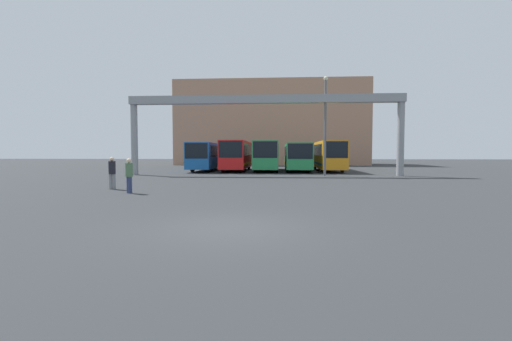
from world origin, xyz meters
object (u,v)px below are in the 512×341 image
at_px(bus_slot_0, 209,155).
at_px(bus_slot_4, 328,154).
at_px(bus_slot_2, 267,154).
at_px(bus_slot_1, 237,154).
at_px(bus_slot_3, 297,155).
at_px(pedestrian_far_center, 129,175).
at_px(lamp_post, 325,122).
at_px(pedestrian_near_right, 112,172).

xyz_separation_m(bus_slot_0, bus_slot_4, (13.33, -0.51, 0.08)).
height_order(bus_slot_2, bus_slot_4, bus_slot_2).
height_order(bus_slot_1, bus_slot_3, bus_slot_1).
xyz_separation_m(bus_slot_3, pedestrian_far_center, (-9.38, -22.06, -0.81)).
height_order(bus_slot_2, lamp_post, lamp_post).
bearing_deg(bus_slot_3, bus_slot_1, -173.72).
distance_m(bus_slot_2, lamp_post, 9.81).
relative_size(bus_slot_0, bus_slot_2, 1.17).
height_order(bus_slot_3, pedestrian_near_right, bus_slot_3).
bearing_deg(pedestrian_near_right, bus_slot_1, -110.31).
bearing_deg(bus_slot_1, lamp_post, -41.93).
height_order(bus_slot_0, bus_slot_3, bus_slot_0).
xyz_separation_m(bus_slot_0, pedestrian_far_center, (0.62, -22.26, -0.84)).
distance_m(bus_slot_4, pedestrian_far_center, 25.21).
xyz_separation_m(bus_slot_4, pedestrian_near_right, (-14.43, -20.03, -0.90)).
xyz_separation_m(bus_slot_2, bus_slot_4, (6.66, 0.39, -0.01)).
relative_size(bus_slot_1, pedestrian_near_right, 5.78).
distance_m(bus_slot_0, bus_slot_3, 10.00).
bearing_deg(bus_slot_2, lamp_post, -55.78).
distance_m(pedestrian_near_right, lamp_post, 18.03).
height_order(bus_slot_2, bus_slot_3, bus_slot_2).
xyz_separation_m(bus_slot_1, bus_slot_2, (3.33, 0.03, -0.02)).
bearing_deg(bus_slot_1, pedestrian_far_center, -97.25).
distance_m(bus_slot_0, lamp_post, 15.04).
distance_m(bus_slot_1, pedestrian_far_center, 21.52).
bearing_deg(lamp_post, bus_slot_3, 102.99).
height_order(bus_slot_4, pedestrian_near_right, bus_slot_4).
bearing_deg(bus_slot_3, bus_slot_2, -168.14).
distance_m(bus_slot_0, pedestrian_near_right, 20.58).
distance_m(bus_slot_1, lamp_post, 11.91).
relative_size(bus_slot_2, bus_slot_4, 0.93).
bearing_deg(bus_slot_2, pedestrian_far_center, -105.80).
xyz_separation_m(bus_slot_0, bus_slot_2, (6.66, -0.90, 0.09)).
bearing_deg(pedestrian_near_right, bus_slot_0, -100.64).
relative_size(bus_slot_0, bus_slot_1, 1.18).
bearing_deg(bus_slot_1, bus_slot_3, 6.28).
xyz_separation_m(bus_slot_2, pedestrian_far_center, (-6.05, -21.36, -0.93)).
bearing_deg(lamp_post, bus_slot_0, 144.04).
bearing_deg(bus_slot_1, bus_slot_4, 2.43).
bearing_deg(bus_slot_0, bus_slot_3, -1.13).
relative_size(bus_slot_3, pedestrian_near_right, 6.62).
bearing_deg(pedestrian_far_center, bus_slot_0, -48.53).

